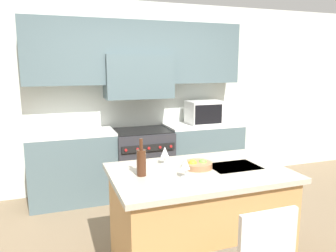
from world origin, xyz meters
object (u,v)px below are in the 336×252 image
object	(u,v)px
wine_glass_far	(165,152)
fruit_bowl	(198,165)
wine_glass_near	(185,164)
range_stove	(142,162)
wine_bottle	(141,162)
microwave	(206,112)

from	to	relation	value
wine_glass_far	fruit_bowl	bearing A→B (deg)	-40.89
wine_glass_near	range_stove	bearing A→B (deg)	84.99
wine_glass_near	fruit_bowl	xyz separation A→B (m)	(0.20, 0.19, -0.08)
wine_bottle	wine_glass_near	distance (m)	0.36
range_stove	wine_glass_far	distance (m)	1.73
range_stove	wine_glass_near	xyz separation A→B (m)	(-0.18, -2.02, 0.57)
microwave	wine_bottle	bearing A→B (deg)	-128.60
wine_glass_far	wine_bottle	bearing A→B (deg)	-140.27
wine_glass_far	microwave	bearing A→B (deg)	53.50
wine_bottle	fruit_bowl	xyz separation A→B (m)	(0.52, 0.03, -0.09)
range_stove	wine_bottle	distance (m)	2.01
range_stove	wine_bottle	size ratio (longest dim) A/B	2.93
wine_glass_near	microwave	bearing A→B (deg)	60.02
wine_glass_near	wine_glass_far	world-z (taller)	same
wine_bottle	wine_glass_far	size ratio (longest dim) A/B	1.89
wine_glass_far	wine_glass_near	bearing A→B (deg)	-84.53
range_stove	wine_glass_far	world-z (taller)	wine_glass_far
fruit_bowl	microwave	bearing A→B (deg)	62.07
wine_glass_far	range_stove	bearing A→B (deg)	82.44
range_stove	microwave	distance (m)	1.19
microwave	wine_glass_near	xyz separation A→B (m)	(-1.17, -2.03, -0.09)
microwave	fruit_bowl	size ratio (longest dim) A/B	2.09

